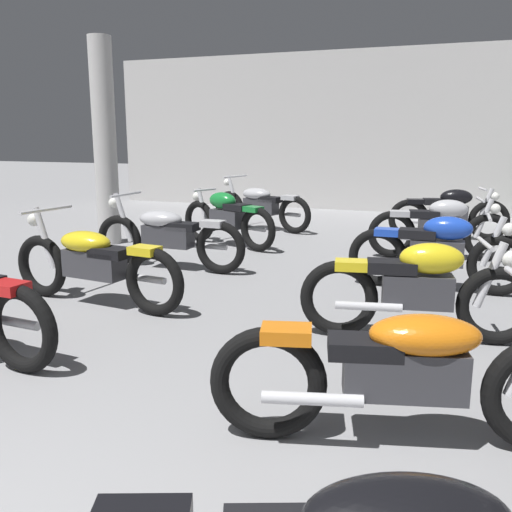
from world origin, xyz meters
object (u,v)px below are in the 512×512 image
at_px(motorcycle_left_row_2, 93,262).
at_px(motorcycle_left_row_4, 227,217).
at_px(motorcycle_right_row_3, 438,250).
at_px(motorcycle_right_row_4, 440,227).
at_px(motorcycle_right_row_1, 407,370).
at_px(motorcycle_left_row_5, 260,205).
at_px(motorcycle_right_row_2, 419,288).
at_px(motorcycle_right_row_5, 450,212).
at_px(motorcycle_left_row_3, 167,235).
at_px(support_pillar, 105,143).

distance_m(motorcycle_left_row_2, motorcycle_left_row_4, 3.40).
height_order(motorcycle_right_row_3, motorcycle_right_row_4, same).
xyz_separation_m(motorcycle_left_row_2, motorcycle_right_row_1, (3.27, -1.63, 0.00)).
distance_m(motorcycle_left_row_5, motorcycle_right_row_4, 3.60).
height_order(motorcycle_right_row_2, motorcycle_right_row_3, same).
xyz_separation_m(motorcycle_left_row_5, motorcycle_right_row_3, (3.31, -3.27, 0.01)).
bearing_deg(motorcycle_right_row_4, motorcycle_right_row_1, -89.20).
bearing_deg(motorcycle_right_row_3, motorcycle_right_row_2, -92.20).
relative_size(motorcycle_right_row_1, motorcycle_right_row_5, 1.09).
xyz_separation_m(motorcycle_left_row_2, motorcycle_right_row_5, (3.26, 5.21, 0.01)).
bearing_deg(motorcycle_left_row_4, motorcycle_right_row_5, 29.14).
relative_size(motorcycle_left_row_3, motorcycle_right_row_5, 1.12).
xyz_separation_m(motorcycle_left_row_5, motorcycle_right_row_2, (3.24, -4.97, 0.01)).
xyz_separation_m(motorcycle_right_row_1, motorcycle_right_row_5, (-0.01, 6.84, 0.01)).
relative_size(motorcycle_left_row_3, motorcycle_left_row_4, 1.16).
xyz_separation_m(motorcycle_left_row_4, motorcycle_right_row_2, (3.18, -3.28, 0.00)).
height_order(support_pillar, motorcycle_right_row_5, support_pillar).
bearing_deg(motorcycle_right_row_1, motorcycle_right_row_5, 90.06).
xyz_separation_m(support_pillar, motorcycle_right_row_4, (5.08, 0.59, -1.14)).
bearing_deg(motorcycle_left_row_5, motorcycle_right_row_4, -25.30).
bearing_deg(motorcycle_left_row_2, support_pillar, 122.52).
relative_size(motorcycle_left_row_3, motorcycle_right_row_2, 1.11).
bearing_deg(motorcycle_left_row_4, motorcycle_right_row_4, 2.70).
bearing_deg(motorcycle_left_row_5, motorcycle_left_row_2, -89.35).
distance_m(motorcycle_left_row_2, motorcycle_right_row_5, 6.15).
bearing_deg(motorcycle_right_row_4, motorcycle_right_row_2, -90.17).
bearing_deg(motorcycle_right_row_5, motorcycle_right_row_2, -90.84).
relative_size(motorcycle_left_row_2, motorcycle_right_row_5, 1.12).
height_order(motorcycle_left_row_3, motorcycle_right_row_3, motorcycle_left_row_3).
distance_m(motorcycle_left_row_4, motorcycle_right_row_2, 4.57).
relative_size(motorcycle_right_row_3, motorcycle_right_row_5, 1.01).
distance_m(support_pillar, motorcycle_right_row_3, 5.38).
height_order(motorcycle_left_row_3, motorcycle_right_row_2, motorcycle_left_row_3).
height_order(motorcycle_right_row_1, motorcycle_right_row_4, motorcycle_right_row_1).
bearing_deg(motorcycle_right_row_1, motorcycle_left_row_2, 153.46).
relative_size(motorcycle_left_row_2, motorcycle_left_row_5, 1.03).
xyz_separation_m(motorcycle_right_row_1, motorcycle_right_row_3, (-0.02, 3.45, 0.01)).
relative_size(motorcycle_left_row_2, motorcycle_left_row_3, 1.00).
xyz_separation_m(support_pillar, motorcycle_right_row_1, (5.15, -4.59, -1.15)).
bearing_deg(motorcycle_left_row_3, motorcycle_right_row_1, -44.55).
height_order(motorcycle_left_row_4, motorcycle_right_row_5, same).
height_order(support_pillar, motorcycle_left_row_2, support_pillar).
bearing_deg(motorcycle_right_row_3, motorcycle_left_row_5, 135.39).
height_order(motorcycle_left_row_2, motorcycle_left_row_5, same).
distance_m(motorcycle_left_row_3, motorcycle_right_row_4, 3.79).
bearing_deg(motorcycle_right_row_2, motorcycle_left_row_2, -177.96).
distance_m(motorcycle_left_row_3, motorcycle_left_row_5, 3.40).
xyz_separation_m(support_pillar, motorcycle_right_row_2, (5.07, -2.84, -1.14)).
xyz_separation_m(support_pillar, motorcycle_left_row_5, (1.82, 2.13, -1.15)).
relative_size(motorcycle_right_row_2, motorcycle_right_row_5, 1.01).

